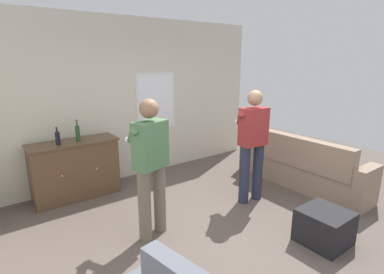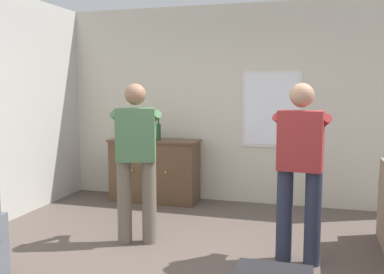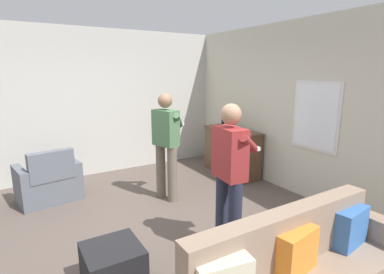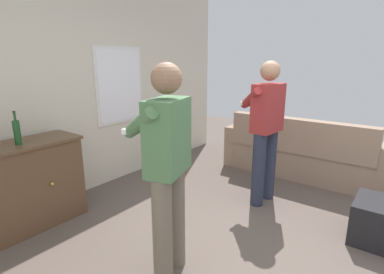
# 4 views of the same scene
# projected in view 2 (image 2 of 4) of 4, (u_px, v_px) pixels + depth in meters

# --- Properties ---
(wall_back_with_window) EXTENTS (5.20, 0.15, 2.80)m
(wall_back_with_window) POSITION_uv_depth(u_px,v_px,m) (244.00, 105.00, 6.07)
(wall_back_with_window) COLOR beige
(wall_back_with_window) RESTS_ON ground
(sideboard_cabinet) EXTENTS (1.29, 0.49, 0.90)m
(sideboard_cabinet) POSITION_uv_depth(u_px,v_px,m) (155.00, 170.00, 6.17)
(sideboard_cabinet) COLOR brown
(sideboard_cabinet) RESTS_ON ground
(bottle_wine_green) EXTENTS (0.06, 0.06, 0.26)m
(bottle_wine_green) POSITION_uv_depth(u_px,v_px,m) (139.00, 132.00, 6.11)
(bottle_wine_green) COLOR black
(bottle_wine_green) RESTS_ON sideboard_cabinet
(bottle_liquor_amber) EXTENTS (0.06, 0.06, 0.33)m
(bottle_liquor_amber) POSITION_uv_depth(u_px,v_px,m) (159.00, 131.00, 6.06)
(bottle_liquor_amber) COLOR #1E4C23
(bottle_liquor_amber) RESTS_ON sideboard_cabinet
(person_standing_left) EXTENTS (0.53, 0.52, 1.68)m
(person_standing_left) POSITION_uv_depth(u_px,v_px,m) (136.00, 155.00, 4.45)
(person_standing_left) COLOR #6B6051
(person_standing_left) RESTS_ON ground
(person_standing_right) EXTENTS (0.55, 0.49, 1.68)m
(person_standing_right) POSITION_uv_depth(u_px,v_px,m) (300.00, 164.00, 3.93)
(person_standing_right) COLOR #282D42
(person_standing_right) RESTS_ON ground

